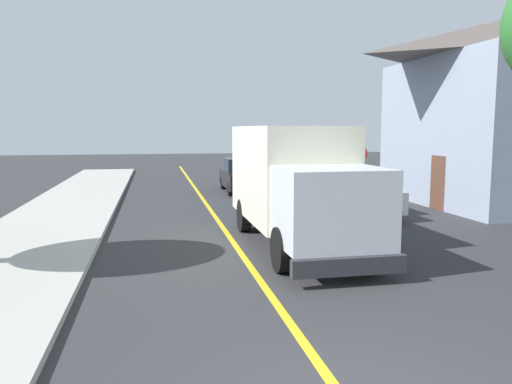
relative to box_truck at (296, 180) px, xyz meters
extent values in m
cube|color=gold|center=(-1.63, 1.80, -1.76)|extent=(0.16, 56.00, 0.01)
cube|color=#F2EDCC|center=(-0.01, 0.73, 0.13)|extent=(2.44, 5.02, 2.60)
cube|color=silver|center=(0.02, -2.77, -0.32)|extent=(2.29, 2.02, 1.70)
cube|color=#1E2D3D|center=(0.03, -3.67, 0.06)|extent=(2.04, 0.10, 0.75)
cube|color=#2D2D33|center=(0.03, -3.85, -1.35)|extent=(2.40, 0.22, 0.36)
cylinder|color=black|center=(1.07, -2.56, -1.27)|extent=(0.31, 1.00, 1.00)
cylinder|color=black|center=(-1.03, -2.57, -1.27)|extent=(0.31, 1.00, 1.00)
cylinder|color=black|center=(1.04, 1.99, -1.27)|extent=(0.31, 1.00, 1.00)
cylinder|color=black|center=(-1.06, 1.98, -1.27)|extent=(0.31, 1.00, 1.00)
cube|color=#2D4793|center=(0.90, 6.08, -1.12)|extent=(1.97, 4.47, 0.76)
cube|color=#1E2D3D|center=(0.91, 6.23, -0.42)|extent=(1.65, 1.86, 0.64)
cylinder|color=black|center=(1.63, 4.64, -1.45)|extent=(0.24, 0.65, 0.64)
cylinder|color=black|center=(0.06, 4.70, -1.45)|extent=(0.24, 0.65, 0.64)
cylinder|color=black|center=(1.75, 7.46, -1.45)|extent=(0.24, 0.65, 0.64)
cylinder|color=black|center=(0.17, 7.52, -1.45)|extent=(0.24, 0.65, 0.64)
cube|color=black|center=(0.56, 11.67, -1.12)|extent=(1.85, 4.42, 0.76)
cube|color=#1E2D3D|center=(0.56, 11.82, -0.42)|extent=(1.60, 1.82, 0.64)
cylinder|color=black|center=(1.33, 10.26, -1.45)|extent=(0.23, 0.64, 0.64)
cylinder|color=black|center=(-0.25, 10.28, -1.45)|extent=(0.23, 0.64, 0.64)
cylinder|color=black|center=(1.37, 13.07, -1.45)|extent=(0.23, 0.64, 0.64)
cylinder|color=black|center=(-0.21, 13.09, -1.45)|extent=(0.23, 0.64, 0.64)
cube|color=#B7B7BC|center=(3.57, 4.36, -1.12)|extent=(1.88, 4.43, 0.76)
cube|color=#1E2D3D|center=(3.57, 4.21, -0.42)|extent=(1.62, 1.83, 0.64)
cylinder|color=black|center=(2.76, 5.76, -1.45)|extent=(0.23, 0.64, 0.64)
cylinder|color=black|center=(4.34, 5.79, -1.45)|extent=(0.23, 0.64, 0.64)
cylinder|color=black|center=(2.81, 2.94, -1.45)|extent=(0.23, 0.64, 0.64)
cylinder|color=black|center=(4.39, 2.97, -1.45)|extent=(0.23, 0.64, 0.64)
cylinder|color=gray|center=(3.21, 3.52, -0.67)|extent=(0.08, 0.08, 2.20)
cylinder|color=red|center=(3.21, 3.55, 0.48)|extent=(0.76, 0.03, 0.76)
cylinder|color=white|center=(3.21, 3.57, 0.48)|extent=(0.80, 0.02, 0.80)
cube|color=brown|center=(7.08, 4.67, -0.72)|extent=(0.10, 1.00, 2.10)
camera|label=1|loc=(-3.72, -13.06, 1.36)|focal=35.51mm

